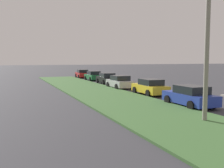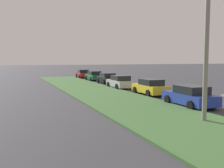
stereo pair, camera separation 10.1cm
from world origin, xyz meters
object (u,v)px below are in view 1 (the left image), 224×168
Objects in this scene: parked_car_black at (107,78)px; streetlight at (214,38)px; parked_car_green at (93,76)px; parked_car_red at (82,74)px; parked_car_blue at (190,96)px; parked_car_silver at (120,82)px; parked_car_yellow at (150,87)px.

streetlight reaches higher than parked_car_black.
parked_car_green is 0.98× the size of parked_car_red.
parked_car_black is at bearing -1.31° from parked_car_blue.
parked_car_silver is (12.40, -0.01, 0.00)m from parked_car_blue.
parked_car_red is at bearing 2.20° from parked_car_black.
parked_car_black is (11.88, -0.16, 0.00)m from parked_car_yellow.
streetlight is at bearing 175.48° from parked_car_green.
parked_car_yellow is 0.99× the size of parked_car_black.
parked_car_black is at bearing 0.43° from parked_car_yellow.
parked_car_yellow is 0.99× the size of parked_car_red.
streetlight reaches higher than parked_car_green.
parked_car_yellow is at bearing -176.93° from parked_car_red.
parked_car_red is at bearing 1.32° from parked_car_green.
parked_car_green is (17.93, -0.20, 0.00)m from parked_car_yellow.
parked_car_blue is 5.93m from streetlight.
parked_car_black is at bearing -6.64° from streetlight.
parked_car_blue is at bearing -179.22° from parked_car_silver.
streetlight is at bearing 168.15° from parked_car_yellow.
parked_car_blue is 0.98× the size of parked_car_red.
streetlight is at bearing 174.01° from parked_car_silver.
parked_car_silver and parked_car_green have the same top height.
parked_car_red is at bearing -0.47° from parked_car_blue.
parked_car_green is (24.28, -0.68, 0.00)m from parked_car_blue.
parked_car_blue is 1.00× the size of parked_car_yellow.
parked_car_silver is at bearing -6.80° from streetlight.
parked_car_black is 0.99× the size of parked_car_red.
parked_car_silver is at bearing 0.66° from parked_car_blue.
parked_car_black is (5.83, -0.63, 0.00)m from parked_car_silver.
parked_car_red is (12.42, 0.01, 0.00)m from parked_car_black.
parked_car_red is (30.65, -0.63, 0.00)m from parked_car_blue.
parked_car_red is (6.37, 0.06, 0.00)m from parked_car_green.
streetlight is at bearing 175.50° from parked_car_black.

